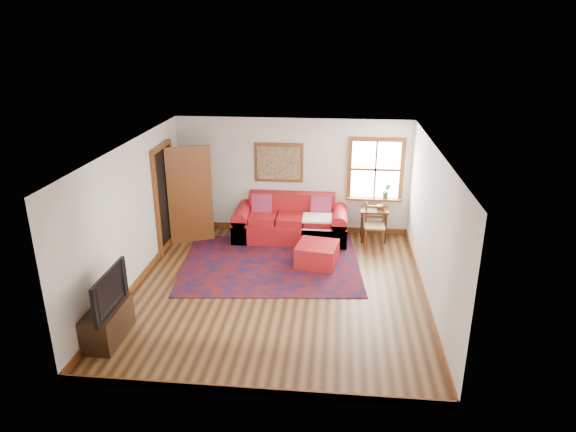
# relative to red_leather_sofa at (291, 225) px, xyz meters

# --- Properties ---
(ground) EXTENTS (5.50, 5.50, 0.00)m
(ground) POSITION_rel_red_leather_sofa_xyz_m (-0.01, -2.29, -0.31)
(ground) COLOR #3B2110
(ground) RESTS_ON ground
(room_envelope) EXTENTS (5.04, 5.54, 2.52)m
(room_envelope) POSITION_rel_red_leather_sofa_xyz_m (-0.01, -2.27, 1.34)
(room_envelope) COLOR silver
(room_envelope) RESTS_ON ground
(window) EXTENTS (1.18, 0.20, 1.38)m
(window) POSITION_rel_red_leather_sofa_xyz_m (1.78, 0.42, 1.00)
(window) COLOR white
(window) RESTS_ON ground
(doorway) EXTENTS (0.89, 1.08, 2.14)m
(doorway) POSITION_rel_red_leather_sofa_xyz_m (-2.21, -0.51, 0.76)
(doorway) COLOR black
(doorway) RESTS_ON ground
(framed_artwork) EXTENTS (1.05, 0.07, 0.85)m
(framed_artwork) POSITION_rel_red_leather_sofa_xyz_m (-0.31, 0.43, 1.24)
(framed_artwork) COLOR brown
(framed_artwork) RESTS_ON ground
(persian_rug) EXTENTS (3.60, 3.00, 0.02)m
(persian_rug) POSITION_rel_red_leather_sofa_xyz_m (-0.26, -1.30, -0.30)
(persian_rug) COLOR #60100D
(persian_rug) RESTS_ON ground
(red_leather_sofa) EXTENTS (2.38, 0.99, 0.93)m
(red_leather_sofa) POSITION_rel_red_leather_sofa_xyz_m (0.00, 0.00, 0.00)
(red_leather_sofa) COLOR #AC161C
(red_leather_sofa) RESTS_ON ground
(red_ottoman) EXTENTS (0.85, 0.85, 0.42)m
(red_ottoman) POSITION_rel_red_leather_sofa_xyz_m (0.62, -1.24, -0.10)
(red_ottoman) COLOR #AC161C
(red_ottoman) RESTS_ON ground
(side_table) EXTENTS (0.58, 0.44, 0.70)m
(side_table) POSITION_rel_red_leather_sofa_xyz_m (1.75, 0.06, 0.27)
(side_table) COLOR #311D10
(side_table) RESTS_ON ground
(ladder_back_chair) EXTENTS (0.42, 0.40, 0.88)m
(ladder_back_chair) POSITION_rel_red_leather_sofa_xyz_m (1.75, -0.17, 0.17)
(ladder_back_chair) COLOR tan
(ladder_back_chair) RESTS_ON ground
(media_cabinet) EXTENTS (0.42, 0.94, 0.52)m
(media_cabinet) POSITION_rel_red_leather_sofa_xyz_m (-2.28, -4.02, -0.05)
(media_cabinet) COLOR #311D10
(media_cabinet) RESTS_ON ground
(television) EXTENTS (0.14, 1.04, 0.60)m
(television) POSITION_rel_red_leather_sofa_xyz_m (-2.26, -4.07, 0.51)
(television) COLOR black
(television) RESTS_ON media_cabinet
(candle_hurricane) EXTENTS (0.12, 0.12, 0.18)m
(candle_hurricane) POSITION_rel_red_leather_sofa_xyz_m (-2.23, -3.60, 0.29)
(candle_hurricane) COLOR silver
(candle_hurricane) RESTS_ON media_cabinet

